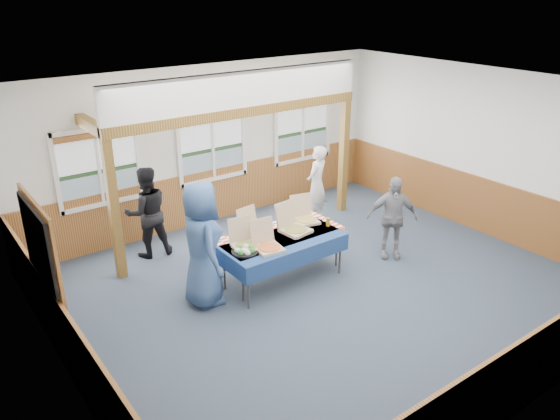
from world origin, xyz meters
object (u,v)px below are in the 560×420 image
object	(u,v)px
man_blue	(202,244)
person_grey	(392,217)
woman_black	(147,212)
table_left	(284,243)
woman_white	(317,184)
table_right	(279,236)

from	to	relation	value
man_blue	person_grey	world-z (taller)	man_blue
person_grey	woman_black	bearing A→B (deg)	-179.72
table_left	woman_black	size ratio (longest dim) A/B	1.28
woman_black	man_blue	size ratio (longest dim) A/B	0.85
table_left	woman_white	size ratio (longest dim) A/B	1.33
woman_black	man_blue	bearing A→B (deg)	99.45
table_left	woman_black	distance (m)	2.62
woman_white	woman_black	distance (m)	3.48
woman_black	person_grey	size ratio (longest dim) A/B	1.10
man_blue	person_grey	xyz separation A→B (m)	(3.45, -0.64, -0.22)
man_blue	woman_black	bearing A→B (deg)	10.75
table_left	woman_black	world-z (taller)	woman_black
table_right	woman_black	world-z (taller)	woman_black
table_right	person_grey	bearing A→B (deg)	-32.55
person_grey	woman_white	bearing A→B (deg)	128.86
table_left	woman_black	bearing A→B (deg)	113.83
table_right	woman_white	bearing A→B (deg)	20.59
table_left	person_grey	xyz separation A→B (m)	(2.09, -0.41, 0.06)
woman_white	woman_black	world-z (taller)	woman_black
woman_black	table_right	bearing A→B (deg)	135.38
table_left	table_right	world-z (taller)	same
table_left	table_right	bearing A→B (deg)	61.64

